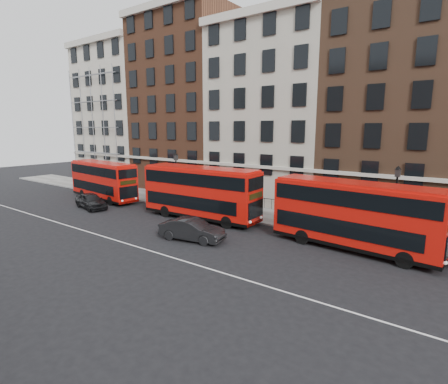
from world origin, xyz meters
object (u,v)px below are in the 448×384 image
Objects in this scene: bus_a at (103,180)px; car_rear at (91,201)px; bus_c at (354,214)px; car_front at (192,230)px; bus_b at (200,192)px.

bus_a is 2.24× the size of car_rear.
bus_c reaches higher than car_front.
bus_b is at bearing 5.77° from bus_a.
car_front is at bearing -58.28° from bus_b.
car_front is (-9.86, -4.88, -1.65)m from bus_c.
bus_a reaches higher than car_front.
bus_b is 2.33× the size of car_front.
bus_a is at bearing 50.09° from car_rear.
bus_b reaches higher than car_rear.
bus_b is 2.43× the size of car_rear.
bus_a is 0.94× the size of bus_c.
bus_a is at bearing -175.58° from bus_c.
bus_c is at bearing -70.96° from car_rear.
bus_c is 2.29× the size of car_front.
car_front is at bearing -9.77° from bus_a.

